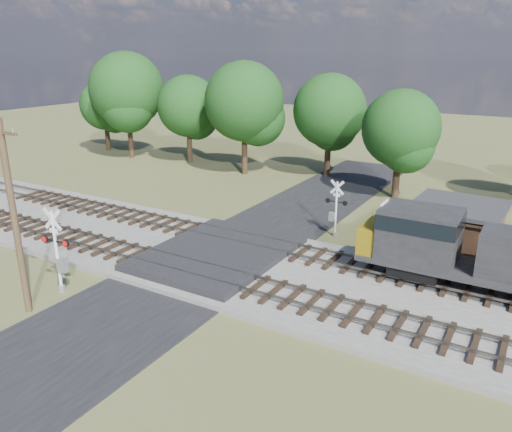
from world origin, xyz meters
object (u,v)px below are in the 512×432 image
Objects in this scene: crossing_signal_near at (59,258)px; crossing_signal_far at (335,213)px; utility_pole at (14,215)px; equipment_shed at (456,231)px.

crossing_signal_far is (8.54, 14.24, -0.25)m from crossing_signal_near.
equipment_shed is (15.61, 16.32, -3.00)m from utility_pole.
utility_pole is (0.24, -2.10, 2.86)m from crossing_signal_near.
crossing_signal_far is 0.42× the size of utility_pole.
utility_pole is at bearing -88.54° from crossing_signal_near.
crossing_signal_near reaches higher than crossing_signal_far.
utility_pole reaches higher than crossing_signal_far.
equipment_shed is at bearing 47.85° from utility_pole.
utility_pole is 22.79m from equipment_shed.
crossing_signal_far reaches higher than equipment_shed.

